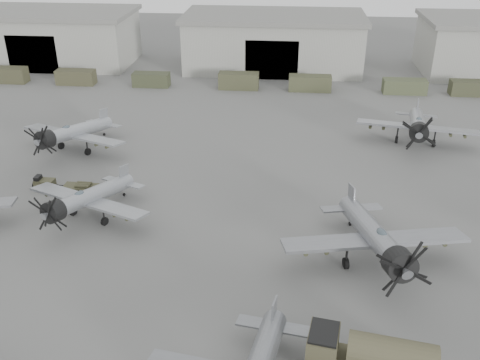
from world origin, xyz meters
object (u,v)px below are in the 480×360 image
object	(u,v)px
aircraft_mid_1	(85,199)
fuel_tanker	(372,354)
aircraft_far_1	(418,125)
tug_trailer	(59,185)
ground_crew	(68,196)
aircraft_mid_2	(377,239)
aircraft_far_0	(71,133)

from	to	relation	value
aircraft_mid_1	fuel_tanker	world-z (taller)	aircraft_mid_1
aircraft_far_1	fuel_tanker	size ratio (longest dim) A/B	1.74
aircraft_mid_1	tug_trailer	size ratio (longest dim) A/B	1.71
ground_crew	aircraft_mid_2	bearing A→B (deg)	-125.90
tug_trailer	aircraft_far_1	bearing A→B (deg)	22.88
aircraft_mid_1	aircraft_far_1	xyz separation A→B (m)	(31.21, 19.13, 0.31)
aircraft_far_0	aircraft_far_1	distance (m)	38.05
fuel_tanker	ground_crew	xyz separation A→B (m)	(-24.64, 17.62, -0.79)
fuel_tanker	tug_trailer	world-z (taller)	fuel_tanker
aircraft_mid_1	ground_crew	world-z (taller)	aircraft_mid_1
aircraft_mid_1	aircraft_mid_2	bearing A→B (deg)	11.45
aircraft_far_0	ground_crew	world-z (taller)	aircraft_far_0
aircraft_mid_1	aircraft_far_0	world-z (taller)	aircraft_far_0
aircraft_mid_2	fuel_tanker	world-z (taller)	aircraft_mid_2
aircraft_mid_2	aircraft_far_1	xyz separation A→B (m)	(7.64, 23.65, -0.10)
tug_trailer	ground_crew	size ratio (longest dim) A/B	3.92
aircraft_far_1	tug_trailer	distance (m)	38.45
aircraft_far_0	aircraft_far_1	world-z (taller)	aircraft_far_1
aircraft_mid_1	aircraft_far_0	distance (m)	15.20
tug_trailer	ground_crew	bearing A→B (deg)	-53.31
aircraft_far_0	ground_crew	xyz separation A→B (m)	(3.77, -11.25, -1.41)
fuel_tanker	tug_trailer	xyz separation A→B (m)	(-26.54, 20.33, -1.14)
fuel_tanker	tug_trailer	bearing A→B (deg)	152.40
aircraft_mid_2	ground_crew	world-z (taller)	aircraft_mid_2
aircraft_mid_2	aircraft_far_0	world-z (taller)	aircraft_mid_2
aircraft_mid_2	aircraft_far_0	distance (m)	35.15
aircraft_far_1	fuel_tanker	xyz separation A→B (m)	(-9.25, -34.24, -0.78)
aircraft_mid_1	fuel_tanker	distance (m)	26.66
aircraft_far_0	tug_trailer	xyz separation A→B (m)	(1.87, -8.53, -1.76)
tug_trailer	ground_crew	distance (m)	3.33
aircraft_far_1	aircraft_mid_2	bearing A→B (deg)	-96.94
aircraft_mid_1	tug_trailer	xyz separation A→B (m)	(-4.58, 5.22, -1.61)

